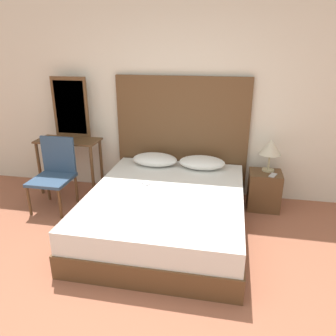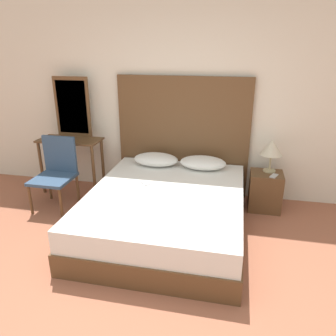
% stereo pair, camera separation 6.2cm
% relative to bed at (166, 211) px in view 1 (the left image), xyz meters
% --- Properties ---
extents(ground_plane, '(16.00, 16.00, 0.00)m').
position_rel_bed_xyz_m(ground_plane, '(0.02, -1.38, -0.25)').
color(ground_plane, '#9E5B42').
extents(wall_back, '(10.00, 0.06, 2.70)m').
position_rel_bed_xyz_m(wall_back, '(0.02, 1.17, 1.10)').
color(wall_back, silver).
rests_on(wall_back, ground_plane).
extents(bed, '(1.76, 2.15, 0.50)m').
position_rel_bed_xyz_m(bed, '(0.00, 0.00, 0.00)').
color(bed, brown).
rests_on(bed, ground_plane).
extents(headboard, '(1.85, 0.05, 1.68)m').
position_rel_bed_xyz_m(headboard, '(0.00, 1.10, 0.59)').
color(headboard, brown).
rests_on(headboard, ground_plane).
extents(pillow_left, '(0.62, 0.39, 0.17)m').
position_rel_bed_xyz_m(pillow_left, '(-0.33, 0.83, 0.33)').
color(pillow_left, white).
rests_on(pillow_left, bed).
extents(pillow_right, '(0.62, 0.39, 0.17)m').
position_rel_bed_xyz_m(pillow_right, '(0.33, 0.83, 0.33)').
color(pillow_right, white).
rests_on(pillow_right, bed).
extents(phone_on_bed, '(0.16, 0.16, 0.01)m').
position_rel_bed_xyz_m(phone_on_bed, '(-0.30, 0.18, 0.26)').
color(phone_on_bed, '#B7B7BC').
rests_on(phone_on_bed, bed).
extents(nightstand, '(0.41, 0.37, 0.51)m').
position_rel_bed_xyz_m(nightstand, '(1.17, 0.80, 0.01)').
color(nightstand, brown).
rests_on(nightstand, ground_plane).
extents(table_lamp, '(0.28, 0.28, 0.42)m').
position_rel_bed_xyz_m(table_lamp, '(1.19, 0.87, 0.58)').
color(table_lamp, tan).
rests_on(table_lamp, nightstand).
extents(phone_on_nightstand, '(0.12, 0.17, 0.01)m').
position_rel_bed_xyz_m(phone_on_nightstand, '(1.24, 0.71, 0.27)').
color(phone_on_nightstand, '#B7B7BC').
rests_on(phone_on_nightstand, nightstand).
extents(vanity_desk, '(0.89, 0.41, 0.80)m').
position_rel_bed_xyz_m(vanity_desk, '(-1.59, 0.81, 0.38)').
color(vanity_desk, brown).
rests_on(vanity_desk, ground_plane).
extents(vanity_mirror, '(0.53, 0.03, 0.85)m').
position_rel_bed_xyz_m(vanity_mirror, '(-1.59, 0.99, 0.98)').
color(vanity_mirror, brown).
rests_on(vanity_mirror, vanity_desk).
extents(chair, '(0.49, 0.52, 0.93)m').
position_rel_bed_xyz_m(chair, '(-1.58, 0.35, 0.27)').
color(chair, '#334C6B').
rests_on(chair, ground_plane).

